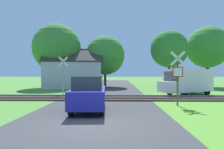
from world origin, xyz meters
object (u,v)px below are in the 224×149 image
crossing_sign_far (63,73)px  house (73,73)px  stop_sign_near (178,75)px  tree_far (207,47)px  mail_truck (187,81)px  tree_center (105,55)px  tree_left (57,48)px  parked_car (89,93)px  tree_right (169,49)px

crossing_sign_far → house: 8.43m
crossing_sign_far → stop_sign_near: bearing=-30.7°
tree_far → mail_truck: (-6.29, -10.33, -4.16)m
crossing_sign_far → house: bearing=99.6°
stop_sign_near → tree_center: (-5.27, 15.54, 2.45)m
house → tree_far: size_ratio=0.97×
tree_left → parked_car: 17.66m
tree_far → mail_truck: tree_far is taller
mail_truck → parked_car: mail_truck is taller
stop_sign_near → house: bearing=-49.1°
tree_far → tree_left: bearing=-175.6°
stop_sign_near → parked_car: stop_sign_near is taller
mail_truck → tree_left: bearing=26.6°
crossing_sign_far → tree_center: (3.07, 9.99, 2.35)m
tree_left → tree_right: tree_left is taller
crossing_sign_far → parked_car: (3.32, -7.16, -1.05)m
house → parked_car: 16.14m
tree_far → parked_car: size_ratio=2.01×
tree_far → tree_center: bearing=-178.9°
tree_left → tree_right: size_ratio=1.17×
tree_right → tree_far: tree_far is taller
parked_car → tree_left: bearing=109.3°
parked_car → tree_far: bearing=48.6°
house → tree_center: tree_center is taller
stop_sign_near → house: house is taller
crossing_sign_far → tree_left: tree_left is taller
house → tree_left: 4.02m
tree_far → stop_sign_near: bearing=-118.9°
house → tree_left: bearing=164.3°
tree_left → parked_car: (6.53, -15.84, -4.27)m
tree_right → mail_truck: size_ratio=1.38×
stop_sign_near → tree_center: tree_center is taller
tree_far → mail_truck: bearing=-121.3°
stop_sign_near → tree_left: 18.63m
tree_right → parked_car: size_ratio=1.75×
house → tree_center: 5.00m
mail_truck → crossing_sign_far: bearing=58.3°
stop_sign_near → crossing_sign_far: 10.03m
tree_right → crossing_sign_far: bearing=-146.6°
stop_sign_near → tree_far: 18.41m
crossing_sign_far → mail_truck: (10.79, -0.07, -0.71)m
parked_car → stop_sign_near: bearing=14.6°
stop_sign_near → mail_truck: stop_sign_near is taller
mail_truck → parked_car: 10.30m
tree_center → tree_far: size_ratio=0.85×
tree_right → parked_car: 16.94m
stop_sign_near → mail_truck: (2.45, 5.48, -0.60)m
stop_sign_near → house: size_ratio=0.41×
tree_left → mail_truck: (14.00, -8.76, -3.92)m
tree_left → parked_car: tree_left is taller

